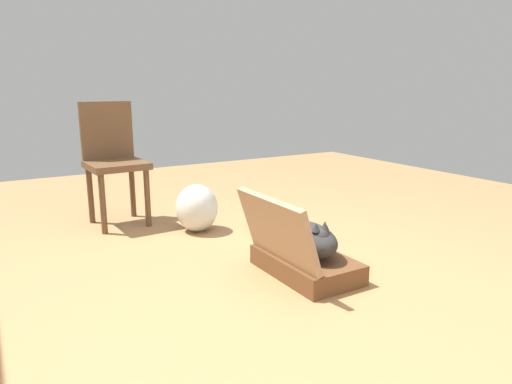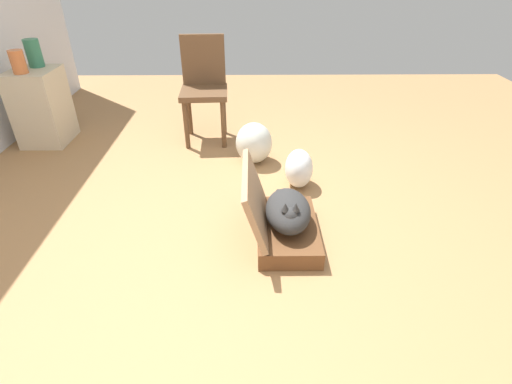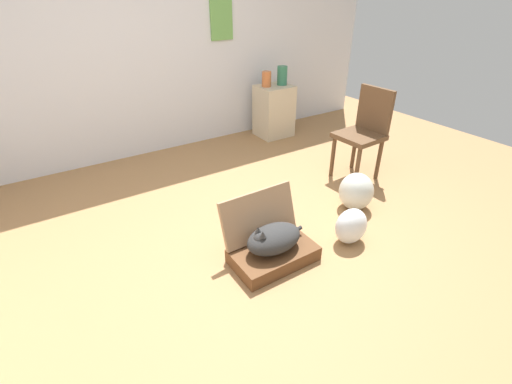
# 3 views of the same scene
# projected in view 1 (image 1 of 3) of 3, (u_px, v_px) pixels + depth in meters

# --- Properties ---
(ground_plane) EXTENTS (7.68, 7.68, 0.00)m
(ground_plane) POSITION_uv_depth(u_px,v_px,m) (247.00, 281.00, 2.59)
(ground_plane) COLOR #9E7247
(ground_plane) RESTS_ON ground
(suitcase_base) EXTENTS (0.63, 0.38, 0.12)m
(suitcase_base) POSITION_uv_depth(u_px,v_px,m) (306.00, 264.00, 2.68)
(suitcase_base) COLOR brown
(suitcase_base) RESTS_ON ground
(suitcase_lid) EXTENTS (0.63, 0.15, 0.37)m
(suitcase_lid) POSITION_uv_depth(u_px,v_px,m) (277.00, 229.00, 2.53)
(suitcase_lid) COLOR #9B7756
(suitcase_lid) RESTS_ON suitcase_base
(cat) EXTENTS (0.52, 0.28, 0.23)m
(cat) POSITION_uv_depth(u_px,v_px,m) (307.00, 239.00, 2.64)
(cat) COLOR #2D2D2D
(cat) RESTS_ON suitcase_base
(plastic_bag_white) EXTENTS (0.29, 0.21, 0.30)m
(plastic_bag_white) POSITION_uv_depth(u_px,v_px,m) (266.00, 218.00, 3.29)
(plastic_bag_white) COLOR silver
(plastic_bag_white) RESTS_ON ground
(plastic_bag_clear) EXTENTS (0.32, 0.31, 0.36)m
(plastic_bag_clear) POSITION_uv_depth(u_px,v_px,m) (197.00, 208.00, 3.46)
(plastic_bag_clear) COLOR silver
(plastic_bag_clear) RESTS_ON ground
(chair) EXTENTS (0.45, 0.45, 0.95)m
(chair) POSITION_uv_depth(u_px,v_px,m) (113.00, 158.00, 3.60)
(chair) COLOR brown
(chair) RESTS_ON ground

